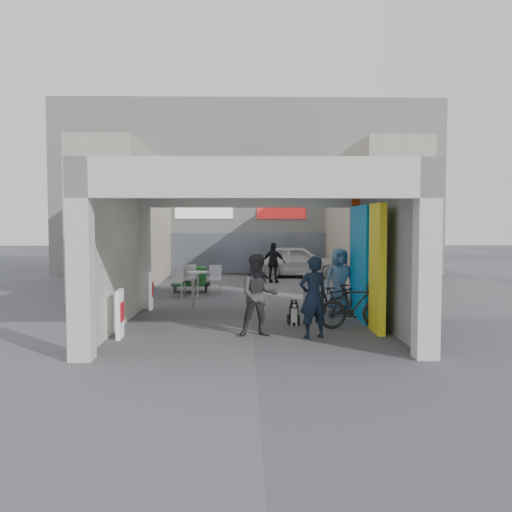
{
  "coord_description": "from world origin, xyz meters",
  "views": [
    {
      "loc": [
        -0.18,
        -13.83,
        2.39
      ],
      "look_at": [
        0.13,
        1.0,
        1.51
      ],
      "focal_mm": 40.0,
      "sensor_mm": 36.0,
      "label": 1
    }
  ],
  "objects_px": {
    "man_back_turned": "(259,295)",
    "man_crates": "(274,263)",
    "man_elderly": "(339,280)",
    "produce_stand": "(190,282)",
    "border_collie": "(294,315)",
    "bicycle_front": "(339,296)",
    "white_van": "(298,261)",
    "cafe_set": "(195,285)",
    "man_with_dog": "(313,297)",
    "bicycle_rear": "(354,306)"
  },
  "relations": [
    {
      "from": "bicycle_front",
      "to": "man_elderly",
      "type": "bearing_deg",
      "value": -2.78
    },
    {
      "from": "man_with_dog",
      "to": "man_crates",
      "type": "distance_m",
      "value": 10.75
    },
    {
      "from": "man_with_dog",
      "to": "bicycle_front",
      "type": "bearing_deg",
      "value": -125.4
    },
    {
      "from": "man_elderly",
      "to": "white_van",
      "type": "xyz_separation_m",
      "value": [
        -0.2,
        9.61,
        -0.16
      ]
    },
    {
      "from": "cafe_set",
      "to": "bicycle_front",
      "type": "bearing_deg",
      "value": -43.33
    },
    {
      "from": "border_collie",
      "to": "man_with_dog",
      "type": "distance_m",
      "value": 1.61
    },
    {
      "from": "bicycle_front",
      "to": "man_back_turned",
      "type": "bearing_deg",
      "value": 151.2
    },
    {
      "from": "man_back_turned",
      "to": "man_elderly",
      "type": "bearing_deg",
      "value": 49.63
    },
    {
      "from": "border_collie",
      "to": "bicycle_rear",
      "type": "height_order",
      "value": "bicycle_rear"
    },
    {
      "from": "produce_stand",
      "to": "man_back_turned",
      "type": "distance_m",
      "value": 7.98
    },
    {
      "from": "cafe_set",
      "to": "man_back_turned",
      "type": "distance_m",
      "value": 7.07
    },
    {
      "from": "white_van",
      "to": "man_crates",
      "type": "bearing_deg",
      "value": 157.59
    },
    {
      "from": "man_with_dog",
      "to": "man_elderly",
      "type": "xyz_separation_m",
      "value": [
        1.12,
        3.45,
        0.0
      ]
    },
    {
      "from": "man_with_dog",
      "to": "man_crates",
      "type": "height_order",
      "value": "man_with_dog"
    },
    {
      "from": "cafe_set",
      "to": "man_elderly",
      "type": "distance_m",
      "value": 5.5
    },
    {
      "from": "produce_stand",
      "to": "bicycle_front",
      "type": "bearing_deg",
      "value": -23.49
    },
    {
      "from": "white_van",
      "to": "produce_stand",
      "type": "bearing_deg",
      "value": 145.67
    },
    {
      "from": "bicycle_front",
      "to": "bicycle_rear",
      "type": "distance_m",
      "value": 2.08
    },
    {
      "from": "cafe_set",
      "to": "man_crates",
      "type": "distance_m",
      "value": 4.69
    },
    {
      "from": "produce_stand",
      "to": "bicycle_rear",
      "type": "relative_size",
      "value": 0.76
    },
    {
      "from": "man_with_dog",
      "to": "man_elderly",
      "type": "distance_m",
      "value": 3.63
    },
    {
      "from": "produce_stand",
      "to": "man_crates",
      "type": "distance_m",
      "value": 4.18
    },
    {
      "from": "produce_stand",
      "to": "border_collie",
      "type": "relative_size",
      "value": 2.05
    },
    {
      "from": "produce_stand",
      "to": "man_elderly",
      "type": "xyz_separation_m",
      "value": [
        4.39,
        -4.44,
        0.52
      ]
    },
    {
      "from": "bicycle_front",
      "to": "bicycle_rear",
      "type": "relative_size",
      "value": 1.07
    },
    {
      "from": "produce_stand",
      "to": "border_collie",
      "type": "xyz_separation_m",
      "value": [
        3.0,
        -6.42,
        -0.09
      ]
    },
    {
      "from": "bicycle_rear",
      "to": "cafe_set",
      "type": "bearing_deg",
      "value": 27.23
    },
    {
      "from": "man_back_turned",
      "to": "man_elderly",
      "type": "xyz_separation_m",
      "value": [
        2.24,
        3.23,
        -0.01
      ]
    },
    {
      "from": "man_crates",
      "to": "produce_stand",
      "type": "bearing_deg",
      "value": 64.94
    },
    {
      "from": "man_with_dog",
      "to": "white_van",
      "type": "xyz_separation_m",
      "value": [
        0.92,
        13.06,
        -0.15
      ]
    },
    {
      "from": "cafe_set",
      "to": "bicycle_rear",
      "type": "xyz_separation_m",
      "value": [
        4.11,
        -5.96,
        0.17
      ]
    },
    {
      "from": "white_van",
      "to": "man_elderly",
      "type": "bearing_deg",
      "value": -174.11
    },
    {
      "from": "border_collie",
      "to": "bicycle_front",
      "type": "relative_size",
      "value": 0.35
    },
    {
      "from": "man_crates",
      "to": "bicycle_rear",
      "type": "relative_size",
      "value": 0.95
    },
    {
      "from": "produce_stand",
      "to": "bicycle_front",
      "type": "relative_size",
      "value": 0.71
    },
    {
      "from": "man_back_turned",
      "to": "man_crates",
      "type": "height_order",
      "value": "man_back_turned"
    },
    {
      "from": "bicycle_rear",
      "to": "man_back_turned",
      "type": "bearing_deg",
      "value": 103.47
    },
    {
      "from": "produce_stand",
      "to": "bicycle_rear",
      "type": "distance_m",
      "value": 8.1
    },
    {
      "from": "cafe_set",
      "to": "white_van",
      "type": "bearing_deg",
      "value": 56.73
    },
    {
      "from": "produce_stand",
      "to": "man_with_dog",
      "type": "xyz_separation_m",
      "value": [
        3.27,
        -7.89,
        0.51
      ]
    },
    {
      "from": "border_collie",
      "to": "cafe_set",
      "type": "bearing_deg",
      "value": 107.54
    },
    {
      "from": "produce_stand",
      "to": "bicycle_front",
      "type": "distance_m",
      "value": 6.44
    },
    {
      "from": "bicycle_rear",
      "to": "white_van",
      "type": "relative_size",
      "value": 0.41
    },
    {
      "from": "border_collie",
      "to": "man_crates",
      "type": "xyz_separation_m",
      "value": [
        0.01,
        9.28,
        0.55
      ]
    },
    {
      "from": "man_back_turned",
      "to": "man_elderly",
      "type": "height_order",
      "value": "man_back_turned"
    },
    {
      "from": "man_with_dog",
      "to": "man_crates",
      "type": "relative_size",
      "value": 1.06
    },
    {
      "from": "border_collie",
      "to": "man_back_turned",
      "type": "bearing_deg",
      "value": -133.14
    },
    {
      "from": "man_with_dog",
      "to": "man_elderly",
      "type": "bearing_deg",
      "value": -124.68
    },
    {
      "from": "produce_stand",
      "to": "man_with_dog",
      "type": "distance_m",
      "value": 8.55
    },
    {
      "from": "cafe_set",
      "to": "man_with_dog",
      "type": "height_order",
      "value": "man_with_dog"
    }
  ]
}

